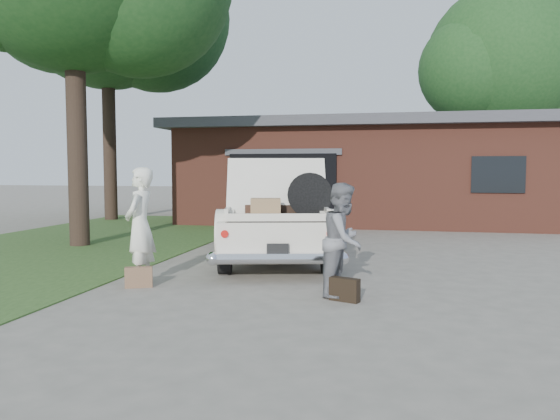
# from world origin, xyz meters

# --- Properties ---
(ground) EXTENTS (90.00, 90.00, 0.00)m
(ground) POSITION_xyz_m (0.00, 0.00, 0.00)
(ground) COLOR gray
(ground) RESTS_ON ground
(grass_strip) EXTENTS (6.00, 16.00, 0.02)m
(grass_strip) POSITION_xyz_m (-5.50, 3.00, 0.01)
(grass_strip) COLOR #2D4C1E
(grass_strip) RESTS_ON ground
(house) EXTENTS (12.80, 7.80, 3.30)m
(house) POSITION_xyz_m (0.98, 11.47, 1.67)
(house) COLOR brown
(house) RESTS_ON ground
(tree_right) EXTENTS (6.92, 6.02, 9.13)m
(tree_right) POSITION_xyz_m (5.98, 16.01, 5.86)
(tree_right) COLOR #38281E
(tree_right) RESTS_ON ground
(sedan) EXTENTS (3.05, 5.35, 1.93)m
(sedan) POSITION_xyz_m (-0.52, 2.60, 0.74)
(sedan) COLOR silver
(sedan) RESTS_ON ground
(woman_left) EXTENTS (0.48, 0.68, 1.77)m
(woman_left) POSITION_xyz_m (-2.02, -0.17, 0.89)
(woman_left) COLOR white
(woman_left) RESTS_ON ground
(woman_right) EXTENTS (0.77, 0.89, 1.56)m
(woman_right) POSITION_xyz_m (1.10, -0.36, 0.78)
(woman_right) COLOR gray
(woman_right) RESTS_ON ground
(suitcase_left) EXTENTS (0.41, 0.27, 0.31)m
(suitcase_left) POSITION_xyz_m (-1.91, -0.46, 0.15)
(suitcase_left) COLOR brown
(suitcase_left) RESTS_ON ground
(suitcase_right) EXTENTS (0.42, 0.27, 0.31)m
(suitcase_right) POSITION_xyz_m (1.14, -0.67, 0.16)
(suitcase_right) COLOR black
(suitcase_right) RESTS_ON ground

